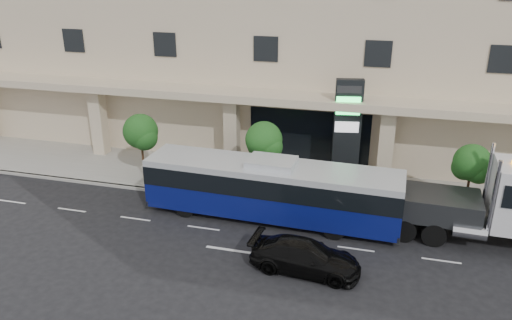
{
  "coord_description": "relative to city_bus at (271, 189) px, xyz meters",
  "views": [
    {
      "loc": [
        4.75,
        -23.25,
        13.19
      ],
      "look_at": [
        -2.05,
        2.0,
        2.76
      ],
      "focal_mm": 35.0,
      "sensor_mm": 36.0,
      "label": 1
    }
  ],
  "objects": [
    {
      "name": "ground",
      "position": [
        0.81,
        -0.54,
        -1.78
      ],
      "size": [
        120.0,
        120.0,
        0.0
      ],
      "primitive_type": "plane",
      "color": "black",
      "rests_on": "ground"
    },
    {
      "name": "sidewalk",
      "position": [
        0.81,
        4.46,
        -1.7
      ],
      "size": [
        120.0,
        6.0,
        0.15
      ],
      "primitive_type": "cube",
      "color": "gray",
      "rests_on": "ground"
    },
    {
      "name": "curb",
      "position": [
        0.81,
        1.46,
        -1.7
      ],
      "size": [
        120.0,
        0.3,
        0.15
      ],
      "primitive_type": "cube",
      "color": "gray",
      "rests_on": "ground"
    },
    {
      "name": "convention_center",
      "position": [
        0.81,
        14.88,
        8.19
      ],
      "size": [
        60.0,
        17.6,
        20.0
      ],
      "color": "#C7B595",
      "rests_on": "ground"
    },
    {
      "name": "tree_left",
      "position": [
        -9.17,
        3.05,
        1.33
      ],
      "size": [
        2.27,
        2.2,
        4.22
      ],
      "color": "#422B19",
      "rests_on": "sidewalk"
    },
    {
      "name": "tree_mid",
      "position": [
        -1.17,
        3.05,
        1.48
      ],
      "size": [
        2.28,
        2.2,
        4.38
      ],
      "color": "#422B19",
      "rests_on": "sidewalk"
    },
    {
      "name": "tree_right",
      "position": [
        10.33,
        3.05,
        1.26
      ],
      "size": [
        2.1,
        2.0,
        4.04
      ],
      "color": "#422B19",
      "rests_on": "sidewalk"
    },
    {
      "name": "city_bus",
      "position": [
        0.0,
        0.0,
        0.0
      ],
      "size": [
        13.89,
        3.37,
        3.5
      ],
      "rotation": [
        0.0,
        0.0,
        -0.03
      ],
      "color": "black",
      "rests_on": "ground"
    },
    {
      "name": "tow_truck",
      "position": [
        11.11,
        0.35,
        0.22
      ],
      "size": [
        10.7,
        2.99,
        4.87
      ],
      "rotation": [
        0.0,
        0.0,
        -0.04
      ],
      "color": "#2D3033",
      "rests_on": "ground"
    },
    {
      "name": "black_sedan",
      "position": [
        2.68,
        -4.5,
        -1.05
      ],
      "size": [
        5.2,
        2.44,
        1.47
      ],
      "primitive_type": "imported",
      "rotation": [
        0.0,
        0.0,
        1.49
      ],
      "color": "black",
      "rests_on": "ground"
    },
    {
      "name": "signage_pylon",
      "position": [
        3.4,
        5.62,
        1.72
      ],
      "size": [
        1.72,
        0.87,
        6.61
      ],
      "rotation": [
        0.0,
        0.0,
        0.17
      ],
      "color": "black",
      "rests_on": "sidewalk"
    }
  ]
}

